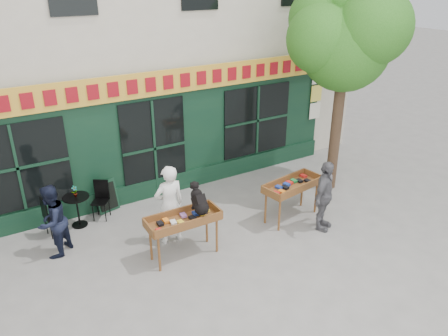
% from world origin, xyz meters
% --- Properties ---
extents(ground, '(80.00, 80.00, 0.00)m').
position_xyz_m(ground, '(0.00, 0.00, 0.00)').
color(ground, slate).
rests_on(ground, ground).
extents(street_tree, '(3.05, 2.90, 5.60)m').
position_xyz_m(street_tree, '(4.34, 0.36, 4.11)').
color(street_tree, '#382619').
rests_on(street_tree, ground).
extents(book_cart_center, '(1.51, 0.65, 0.99)m').
position_xyz_m(book_cart_center, '(-0.60, -0.49, 0.82)').
color(book_cart_center, brown).
rests_on(book_cart_center, ground).
extents(dog, '(0.35, 0.61, 0.60)m').
position_xyz_m(dog, '(-0.25, -0.54, 1.29)').
color(dog, black).
rests_on(dog, book_cart_center).
extents(woman, '(0.67, 0.44, 1.81)m').
position_xyz_m(woman, '(-0.60, 0.16, 0.90)').
color(woman, white).
rests_on(woman, ground).
extents(book_cart_right, '(1.58, 0.84, 0.99)m').
position_xyz_m(book_cart_right, '(2.29, -0.43, 0.82)').
color(book_cart_right, brown).
rests_on(book_cart_right, ground).
extents(man_right, '(1.05, 0.83, 1.67)m').
position_xyz_m(man_right, '(2.59, -1.18, 0.84)').
color(man_right, '#56555A').
rests_on(man_right, ground).
extents(bistro_table, '(0.60, 0.60, 0.76)m').
position_xyz_m(bistro_table, '(-2.17, 1.87, 0.54)').
color(bistro_table, black).
rests_on(bistro_table, ground).
extents(bistro_chair_left, '(0.41, 0.41, 0.95)m').
position_xyz_m(bistro_chair_left, '(-2.81, 1.75, 0.56)').
color(bistro_chair_left, black).
rests_on(bistro_chair_left, ground).
extents(bistro_chair_right, '(0.51, 0.51, 0.95)m').
position_xyz_m(bistro_chair_right, '(-1.57, 1.99, 0.56)').
color(bistro_chair_right, black).
rests_on(bistro_chair_right, ground).
extents(potted_plant, '(0.17, 0.15, 0.27)m').
position_xyz_m(potted_plant, '(-2.17, 1.87, 0.90)').
color(potted_plant, gray).
rests_on(potted_plant, bistro_table).
extents(man_left, '(0.97, 0.96, 1.58)m').
position_xyz_m(man_left, '(-2.87, 0.97, 0.79)').
color(man_left, black).
rests_on(man_left, ground).
extents(chalkboard, '(0.59, 0.31, 0.79)m').
position_xyz_m(chalkboard, '(-1.37, 2.19, 0.40)').
color(chalkboard, black).
rests_on(chalkboard, ground).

